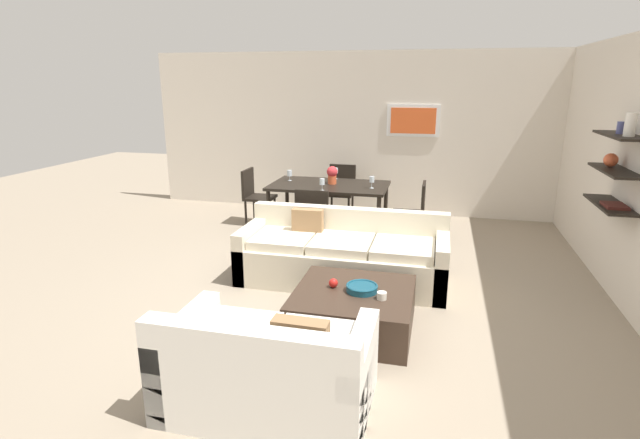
{
  "coord_description": "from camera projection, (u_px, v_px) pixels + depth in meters",
  "views": [
    {
      "loc": [
        1.14,
        -4.83,
        2.22
      ],
      "look_at": [
        -0.09,
        0.2,
        0.75
      ],
      "focal_mm": 27.51,
      "sensor_mm": 36.0,
      "label": 1
    }
  ],
  "objects": [
    {
      "name": "dining_chair_left_far",
      "position": [
        255.0,
        193.0,
        7.78
      ],
      "size": [
        0.44,
        0.44,
        0.88
      ],
      "color": "black",
      "rests_on": "ground"
    },
    {
      "name": "wine_glass_left_far",
      "position": [
        290.0,
        173.0,
        7.45
      ],
      "size": [
        0.07,
        0.07,
        0.16
      ],
      "color": "silver",
      "rests_on": "dining_table"
    },
    {
      "name": "right_wall_shelf_unit",
      "position": [
        633.0,
        171.0,
        4.88
      ],
      "size": [
        0.34,
        8.2,
        2.7
      ],
      "color": "silver",
      "rests_on": "ground"
    },
    {
      "name": "decorative_bowl",
      "position": [
        362.0,
        288.0,
        4.43
      ],
      "size": [
        0.29,
        0.29,
        0.06
      ],
      "color": "navy",
      "rests_on": "coffee_table"
    },
    {
      "name": "loveseat_white",
      "position": [
        268.0,
        369.0,
        3.39
      ],
      "size": [
        1.41,
        0.9,
        0.78
      ],
      "color": "white",
      "rests_on": "ground"
    },
    {
      "name": "dining_chair_head",
      "position": [
        341.0,
        188.0,
        8.13
      ],
      "size": [
        0.44,
        0.44,
        0.88
      ],
      "color": "black",
      "rests_on": "ground"
    },
    {
      "name": "apple_on_coffee_table",
      "position": [
        333.0,
        283.0,
        4.51
      ],
      "size": [
        0.09,
        0.09,
        0.09
      ],
      "primitive_type": "sphere",
      "color": "red",
      "rests_on": "coffee_table"
    },
    {
      "name": "candle_jar",
      "position": [
        382.0,
        296.0,
        4.27
      ],
      "size": [
        0.09,
        0.09,
        0.06
      ],
      "primitive_type": "cylinder",
      "color": "silver",
      "rests_on": "coffee_table"
    },
    {
      "name": "wine_glass_foot",
      "position": [
        322.0,
        182.0,
        6.76
      ],
      "size": [
        0.07,
        0.07,
        0.17
      ],
      "color": "silver",
      "rests_on": "dining_table"
    },
    {
      "name": "dining_chair_foot",
      "position": [
        314.0,
        216.0,
        6.43
      ],
      "size": [
        0.44,
        0.44,
        0.88
      ],
      "color": "black",
      "rests_on": "ground"
    },
    {
      "name": "sofa_beige",
      "position": [
        343.0,
        256.0,
        5.58
      ],
      "size": [
        2.32,
        0.9,
        0.78
      ],
      "color": "beige",
      "rests_on": "ground"
    },
    {
      "name": "back_wall_unit",
      "position": [
        390.0,
        134.0,
        8.24
      ],
      "size": [
        8.4,
        0.09,
        2.7
      ],
      "color": "silver",
      "rests_on": "ground"
    },
    {
      "name": "wine_glass_right_near",
      "position": [
        372.0,
        180.0,
        6.91
      ],
      "size": [
        0.07,
        0.07,
        0.17
      ],
      "color": "silver",
      "rests_on": "dining_table"
    },
    {
      "name": "dining_chair_right_near",
      "position": [
        414.0,
        209.0,
        6.78
      ],
      "size": [
        0.44,
        0.44,
        0.88
      ],
      "color": "black",
      "rests_on": "ground"
    },
    {
      "name": "coffee_table",
      "position": [
        353.0,
        310.0,
        4.5
      ],
      "size": [
        1.07,
        1.05,
        0.38
      ],
      "color": "#38281E",
      "rests_on": "ground"
    },
    {
      "name": "wine_glass_head",
      "position": [
        335.0,
        171.0,
        7.59
      ],
      "size": [
        0.08,
        0.08,
        0.17
      ],
      "color": "silver",
      "rests_on": "dining_table"
    },
    {
      "name": "ground_plane",
      "position": [
        324.0,
        290.0,
        5.38
      ],
      "size": [
        18.0,
        18.0,
        0.0
      ],
      "primitive_type": "plane",
      "color": "gray"
    },
    {
      "name": "dining_table",
      "position": [
        329.0,
        189.0,
        7.23
      ],
      "size": [
        1.71,
        1.01,
        0.75
      ],
      "color": "black",
      "rests_on": "ground"
    },
    {
      "name": "centerpiece_vase",
      "position": [
        332.0,
        174.0,
        7.21
      ],
      "size": [
        0.16,
        0.16,
        0.26
      ],
      "color": "#D85933",
      "rests_on": "dining_table"
    }
  ]
}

